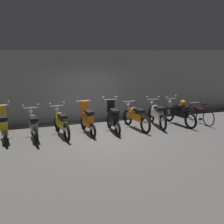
{
  "coord_description": "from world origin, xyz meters",
  "views": [
    {
      "loc": [
        -2.55,
        -8.65,
        3.02
      ],
      "look_at": [
        0.47,
        0.59,
        0.75
      ],
      "focal_mm": 42.43,
      "sensor_mm": 36.0,
      "label": 1
    }
  ],
  "objects_px": {
    "motorbike_slot_5": "(136,117)",
    "motorbike_slot_3": "(87,120)",
    "motorbike_slot_0": "(4,126)",
    "motorbike_slot_7": "(179,112)",
    "motorbike_slot_2": "(61,123)",
    "motorbike_slot_1": "(33,126)",
    "motorbike_slot_6": "(157,114)",
    "motorbike_slot_4": "(113,118)",
    "bicycle": "(200,115)"
  },
  "relations": [
    {
      "from": "motorbike_slot_1",
      "to": "motorbike_slot_2",
      "type": "height_order",
      "value": "same"
    },
    {
      "from": "motorbike_slot_3",
      "to": "motorbike_slot_5",
      "type": "distance_m",
      "value": 1.93
    },
    {
      "from": "motorbike_slot_4",
      "to": "motorbike_slot_6",
      "type": "height_order",
      "value": "motorbike_slot_4"
    },
    {
      "from": "motorbike_slot_4",
      "to": "motorbike_slot_6",
      "type": "bearing_deg",
      "value": 4.98
    },
    {
      "from": "bicycle",
      "to": "motorbike_slot_2",
      "type": "bearing_deg",
      "value": 179.3
    },
    {
      "from": "motorbike_slot_2",
      "to": "motorbike_slot_3",
      "type": "xyz_separation_m",
      "value": [
        0.96,
        0.03,
        0.03
      ]
    },
    {
      "from": "motorbike_slot_5",
      "to": "motorbike_slot_1",
      "type": "bearing_deg",
      "value": -179.01
    },
    {
      "from": "motorbike_slot_3",
      "to": "motorbike_slot_7",
      "type": "xyz_separation_m",
      "value": [
        3.85,
        -0.06,
        0.0
      ]
    },
    {
      "from": "motorbike_slot_0",
      "to": "motorbike_slot_6",
      "type": "height_order",
      "value": "motorbike_slot_0"
    },
    {
      "from": "motorbike_slot_5",
      "to": "motorbike_slot_7",
      "type": "relative_size",
      "value": 1.0
    },
    {
      "from": "motorbike_slot_2",
      "to": "motorbike_slot_4",
      "type": "bearing_deg",
      "value": -1.87
    },
    {
      "from": "motorbike_slot_0",
      "to": "motorbike_slot_5",
      "type": "bearing_deg",
      "value": -1.42
    },
    {
      "from": "motorbike_slot_1",
      "to": "motorbike_slot_3",
      "type": "xyz_separation_m",
      "value": [
        1.93,
        0.1,
        0.03
      ]
    },
    {
      "from": "motorbike_slot_2",
      "to": "motorbike_slot_5",
      "type": "distance_m",
      "value": 2.89
    },
    {
      "from": "motorbike_slot_5",
      "to": "motorbike_slot_7",
      "type": "height_order",
      "value": "motorbike_slot_7"
    },
    {
      "from": "motorbike_slot_4",
      "to": "motorbike_slot_7",
      "type": "distance_m",
      "value": 2.89
    },
    {
      "from": "motorbike_slot_0",
      "to": "motorbike_slot_5",
      "type": "height_order",
      "value": "motorbike_slot_0"
    },
    {
      "from": "motorbike_slot_7",
      "to": "bicycle",
      "type": "xyz_separation_m",
      "value": [
        0.99,
        -0.04,
        -0.17
      ]
    },
    {
      "from": "motorbike_slot_7",
      "to": "motorbike_slot_0",
      "type": "bearing_deg",
      "value": 178.81
    },
    {
      "from": "motorbike_slot_0",
      "to": "motorbike_slot_7",
      "type": "distance_m",
      "value": 6.75
    },
    {
      "from": "bicycle",
      "to": "motorbike_slot_5",
      "type": "bearing_deg",
      "value": 178.73
    },
    {
      "from": "motorbike_slot_2",
      "to": "motorbike_slot_1",
      "type": "bearing_deg",
      "value": -175.67
    },
    {
      "from": "motorbike_slot_0",
      "to": "motorbike_slot_4",
      "type": "height_order",
      "value": "same"
    },
    {
      "from": "motorbike_slot_7",
      "to": "motorbike_slot_5",
      "type": "bearing_deg",
      "value": 179.37
    },
    {
      "from": "motorbike_slot_3",
      "to": "motorbike_slot_4",
      "type": "bearing_deg",
      "value": -5.41
    },
    {
      "from": "motorbike_slot_2",
      "to": "bicycle",
      "type": "height_order",
      "value": "motorbike_slot_2"
    },
    {
      "from": "motorbike_slot_3",
      "to": "motorbike_slot_6",
      "type": "relative_size",
      "value": 0.86
    },
    {
      "from": "motorbike_slot_0",
      "to": "motorbike_slot_4",
      "type": "relative_size",
      "value": 1.0
    },
    {
      "from": "motorbike_slot_5",
      "to": "motorbike_slot_3",
      "type": "bearing_deg",
      "value": 178.96
    },
    {
      "from": "motorbike_slot_0",
      "to": "motorbike_slot_3",
      "type": "height_order",
      "value": "motorbike_slot_0"
    },
    {
      "from": "motorbike_slot_1",
      "to": "motorbike_slot_4",
      "type": "relative_size",
      "value": 1.16
    },
    {
      "from": "motorbike_slot_3",
      "to": "motorbike_slot_6",
      "type": "height_order",
      "value": "motorbike_slot_3"
    },
    {
      "from": "motorbike_slot_3",
      "to": "motorbike_slot_7",
      "type": "bearing_deg",
      "value": -0.83
    },
    {
      "from": "motorbike_slot_0",
      "to": "motorbike_slot_7",
      "type": "xyz_separation_m",
      "value": [
        6.75,
        -0.14,
        0.0
      ]
    },
    {
      "from": "motorbike_slot_1",
      "to": "motorbike_slot_7",
      "type": "relative_size",
      "value": 1.01
    },
    {
      "from": "motorbike_slot_3",
      "to": "motorbike_slot_7",
      "type": "relative_size",
      "value": 0.87
    },
    {
      "from": "motorbike_slot_0",
      "to": "motorbike_slot_7",
      "type": "height_order",
      "value": "motorbike_slot_0"
    },
    {
      "from": "motorbike_slot_1",
      "to": "motorbike_slot_4",
      "type": "xyz_separation_m",
      "value": [
        2.89,
        0.01,
        0.04
      ]
    },
    {
      "from": "motorbike_slot_5",
      "to": "motorbike_slot_7",
      "type": "bearing_deg",
      "value": -0.63
    },
    {
      "from": "bicycle",
      "to": "motorbike_slot_7",
      "type": "bearing_deg",
      "value": 177.48
    },
    {
      "from": "motorbike_slot_1",
      "to": "motorbike_slot_7",
      "type": "distance_m",
      "value": 5.78
    },
    {
      "from": "motorbike_slot_1",
      "to": "motorbike_slot_7",
      "type": "bearing_deg",
      "value": 0.45
    },
    {
      "from": "motorbike_slot_4",
      "to": "motorbike_slot_7",
      "type": "bearing_deg",
      "value": 0.71
    },
    {
      "from": "motorbike_slot_1",
      "to": "motorbike_slot_2",
      "type": "bearing_deg",
      "value": 4.33
    },
    {
      "from": "motorbike_slot_1",
      "to": "motorbike_slot_6",
      "type": "bearing_deg",
      "value": 2.11
    },
    {
      "from": "motorbike_slot_2",
      "to": "motorbike_slot_7",
      "type": "xyz_separation_m",
      "value": [
        4.82,
        -0.03,
        0.04
      ]
    },
    {
      "from": "motorbike_slot_2",
      "to": "motorbike_slot_3",
      "type": "relative_size",
      "value": 1.16
    },
    {
      "from": "motorbike_slot_7",
      "to": "motorbike_slot_3",
      "type": "bearing_deg",
      "value": 179.17
    },
    {
      "from": "motorbike_slot_2",
      "to": "bicycle",
      "type": "xyz_separation_m",
      "value": [
        5.81,
        -0.07,
        -0.13
      ]
    },
    {
      "from": "motorbike_slot_5",
      "to": "motorbike_slot_7",
      "type": "xyz_separation_m",
      "value": [
        1.93,
        -0.02,
        0.04
      ]
    }
  ]
}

